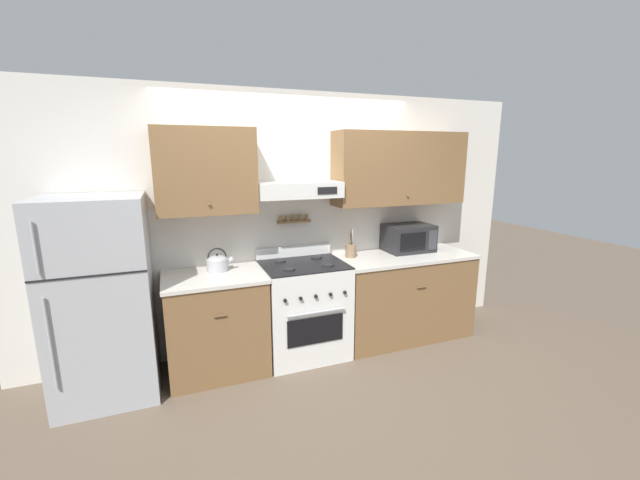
{
  "coord_description": "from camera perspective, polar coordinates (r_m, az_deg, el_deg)",
  "views": [
    {
      "loc": [
        -1.15,
        -3.08,
        1.95
      ],
      "look_at": [
        0.15,
        0.28,
        1.16
      ],
      "focal_mm": 22.0,
      "sensor_mm": 36.0,
      "label": 1
    }
  ],
  "objects": [
    {
      "name": "ground_plane",
      "position": [
        3.82,
        -0.58,
        -18.3
      ],
      "size": [
        16.0,
        16.0,
        0.0
      ],
      "primitive_type": "plane",
      "color": "brown"
    },
    {
      "name": "wall_back",
      "position": [
        3.95,
        -2.02,
        5.29
      ],
      "size": [
        5.2,
        0.46,
        2.55
      ],
      "color": "silver",
      "rests_on": "ground_plane"
    },
    {
      "name": "counter_left",
      "position": [
        3.75,
        -14.82,
        -11.57
      ],
      "size": [
        0.88,
        0.67,
        0.91
      ],
      "color": "brown",
      "rests_on": "ground_plane"
    },
    {
      "name": "counter_right",
      "position": [
        4.37,
        11.88,
        -7.88
      ],
      "size": [
        1.46,
        0.67,
        0.91
      ],
      "color": "brown",
      "rests_on": "ground_plane"
    },
    {
      "name": "stove_range",
      "position": [
        3.9,
        -2.36,
        -9.98
      ],
      "size": [
        0.79,
        0.68,
        1.04
      ],
      "color": "white",
      "rests_on": "ground_plane"
    },
    {
      "name": "refrigerator",
      "position": [
        3.61,
        -29.19,
        -7.51
      ],
      "size": [
        0.75,
        0.73,
        1.64
      ],
      "color": "#ADAFB5",
      "rests_on": "ground_plane"
    },
    {
      "name": "tea_kettle",
      "position": [
        3.68,
        -14.66,
        -3.2
      ],
      "size": [
        0.25,
        0.2,
        0.21
      ],
      "color": "#B7B7BC",
      "rests_on": "counter_left"
    },
    {
      "name": "microwave",
      "position": [
        4.39,
        12.72,
        0.31
      ],
      "size": [
        0.51,
        0.37,
        0.29
      ],
      "color": "#232326",
      "rests_on": "counter_right"
    },
    {
      "name": "utensil_crock",
      "position": [
        4.04,
        4.46,
        -1.47
      ],
      "size": [
        0.11,
        0.11,
        0.29
      ],
      "color": "#8E7051",
      "rests_on": "counter_right"
    }
  ]
}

